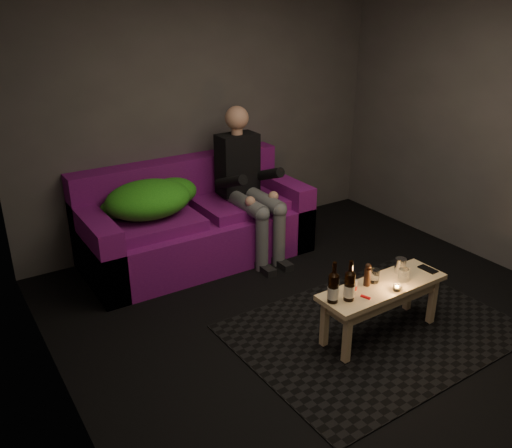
{
  "coord_description": "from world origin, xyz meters",
  "views": [
    {
      "loc": [
        -2.49,
        -2.59,
        2.41
      ],
      "look_at": [
        -0.22,
        0.97,
        0.62
      ],
      "focal_mm": 38.0,
      "sensor_mm": 36.0,
      "label": 1
    }
  ],
  "objects_px": {
    "person": "(247,181)",
    "coffee_table": "(382,294)",
    "beer_bottle_b": "(350,286)",
    "sofa": "(194,225)",
    "beer_bottle_a": "(333,287)",
    "steel_cup": "(400,265)"
  },
  "relations": [
    {
      "from": "sofa",
      "to": "coffee_table",
      "type": "height_order",
      "value": "sofa"
    },
    {
      "from": "coffee_table",
      "to": "sofa",
      "type": "bearing_deg",
      "value": 106.49
    },
    {
      "from": "beer_bottle_a",
      "to": "beer_bottle_b",
      "type": "distance_m",
      "value": 0.12
    },
    {
      "from": "beer_bottle_a",
      "to": "person",
      "type": "bearing_deg",
      "value": 77.47
    },
    {
      "from": "coffee_table",
      "to": "steel_cup",
      "type": "distance_m",
      "value": 0.29
    },
    {
      "from": "sofa",
      "to": "coffee_table",
      "type": "distance_m",
      "value": 2.04
    },
    {
      "from": "person",
      "to": "beer_bottle_a",
      "type": "height_order",
      "value": "person"
    },
    {
      "from": "beer_bottle_a",
      "to": "steel_cup",
      "type": "height_order",
      "value": "beer_bottle_a"
    },
    {
      "from": "person",
      "to": "beer_bottle_b",
      "type": "bearing_deg",
      "value": -98.8
    },
    {
      "from": "coffee_table",
      "to": "beer_bottle_a",
      "type": "relative_size",
      "value": 3.45
    },
    {
      "from": "sofa",
      "to": "beer_bottle_b",
      "type": "bearing_deg",
      "value": -83.63
    },
    {
      "from": "beer_bottle_a",
      "to": "beer_bottle_b",
      "type": "xyz_separation_m",
      "value": [
        0.11,
        -0.04,
        -0.0
      ]
    },
    {
      "from": "coffee_table",
      "to": "steel_cup",
      "type": "relative_size",
      "value": 9.02
    },
    {
      "from": "sofa",
      "to": "beer_bottle_a",
      "type": "bearing_deg",
      "value": -86.8
    },
    {
      "from": "person",
      "to": "steel_cup",
      "type": "xyz_separation_m",
      "value": [
        0.33,
        -1.71,
        -0.26
      ]
    },
    {
      "from": "person",
      "to": "coffee_table",
      "type": "distance_m",
      "value": 1.83
    },
    {
      "from": "person",
      "to": "beer_bottle_a",
      "type": "distance_m",
      "value": 1.82
    },
    {
      "from": "sofa",
      "to": "steel_cup",
      "type": "distance_m",
      "value": 2.07
    },
    {
      "from": "person",
      "to": "beer_bottle_a",
      "type": "relative_size",
      "value": 4.7
    },
    {
      "from": "beer_bottle_b",
      "to": "coffee_table",
      "type": "bearing_deg",
      "value": 3.74
    },
    {
      "from": "person",
      "to": "beer_bottle_a",
      "type": "xyz_separation_m",
      "value": [
        -0.39,
        -1.77,
        -0.2
      ]
    },
    {
      "from": "sofa",
      "to": "beer_bottle_b",
      "type": "height_order",
      "value": "sofa"
    }
  ]
}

